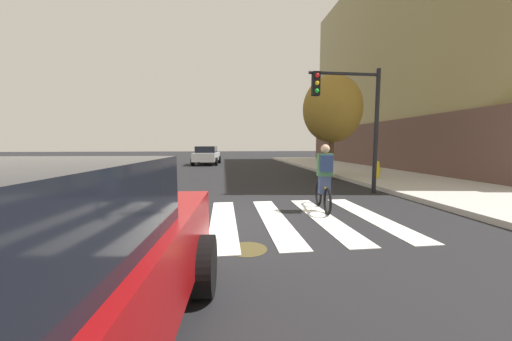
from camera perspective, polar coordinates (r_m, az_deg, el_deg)
name	(u,v)px	position (r m, az deg, el deg)	size (l,w,h in m)	color
ground_plane	(230,221)	(6.04, -5.59, -10.67)	(120.00, 120.00, 0.00)	black
crosswalk_stripes	(249,220)	(6.06, -1.51, -10.52)	(6.26, 3.76, 0.01)	silver
manhole_cover	(247,249)	(4.50, -1.83, -16.41)	(0.64, 0.64, 0.01)	#473D1E
sedan_mid	(207,155)	(22.89, -10.47, 3.26)	(2.34, 4.54, 1.52)	silver
cyclist	(324,178)	(6.94, 14.36, -1.57)	(0.39, 1.70, 1.69)	black
traffic_light_near	(354,109)	(9.70, 20.16, 12.20)	(2.47, 0.28, 4.20)	black
fire_hydrant	(377,170)	(13.47, 24.44, 0.17)	(0.33, 0.22, 0.78)	gold
street_tree_near	(332,109)	(13.77, 15.97, 12.48)	(2.82, 2.82, 5.02)	#4C3823
corner_building	(471,68)	(26.52, 38.94, 16.69)	(15.72, 22.21, 14.78)	brown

